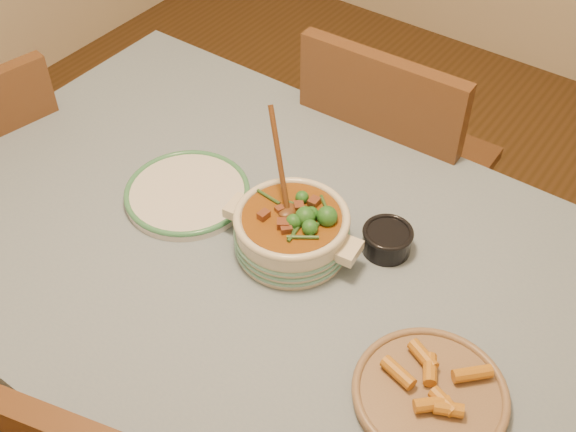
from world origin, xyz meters
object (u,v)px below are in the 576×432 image
object	(u,v)px
dining_table	(269,281)
chair_far	(391,165)
stew_casserole	(292,228)
fried_plate	(430,392)
condiment_bowl	(387,239)
white_plate	(187,193)

from	to	relation	value
dining_table	chair_far	size ratio (longest dim) A/B	1.73
stew_casserole	fried_plate	distance (m)	0.45
condiment_bowl	chair_far	xyz separation A→B (m)	(-0.24, 0.47, -0.24)
condiment_bowl	chair_far	size ratio (longest dim) A/B	0.14
condiment_bowl	fried_plate	bearing A→B (deg)	-47.44
fried_plate	white_plate	bearing A→B (deg)	168.54
condiment_bowl	fried_plate	distance (m)	0.37
white_plate	dining_table	bearing A→B (deg)	-7.07
chair_far	stew_casserole	bearing A→B (deg)	94.92
dining_table	white_plate	bearing A→B (deg)	172.93
dining_table	stew_casserole	world-z (taller)	stew_casserole
fried_plate	chair_far	distance (m)	0.92
stew_casserole	fried_plate	world-z (taller)	stew_casserole
condiment_bowl	dining_table	bearing A→B (deg)	-141.29
condiment_bowl	chair_far	bearing A→B (deg)	116.77
fried_plate	chair_far	world-z (taller)	chair_far
stew_casserole	white_plate	bearing A→B (deg)	-177.82
dining_table	chair_far	xyz separation A→B (m)	(-0.04, 0.63, -0.11)
dining_table	condiment_bowl	size ratio (longest dim) A/B	12.19
chair_far	dining_table	bearing A→B (deg)	91.56
white_plate	stew_casserole	bearing A→B (deg)	2.18
condiment_bowl	fried_plate	world-z (taller)	condiment_bowl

